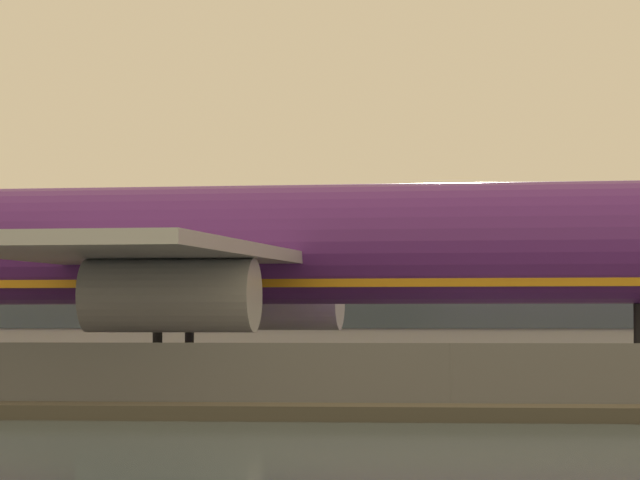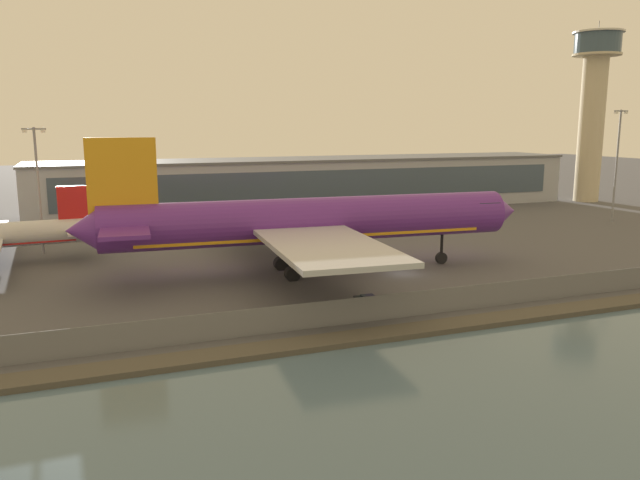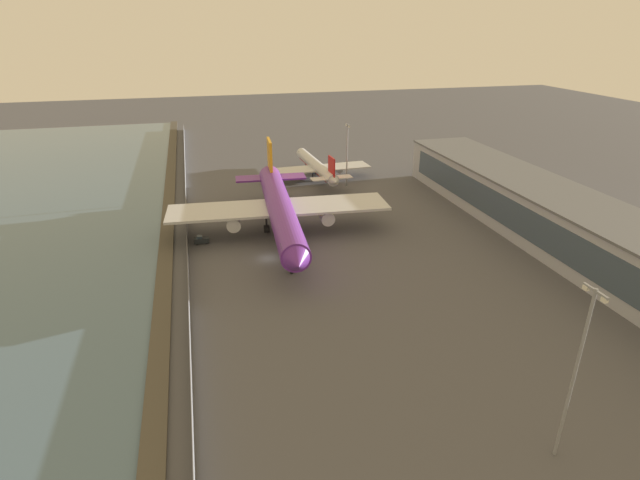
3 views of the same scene
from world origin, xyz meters
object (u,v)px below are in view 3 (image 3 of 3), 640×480
object	(u,v)px
cargo_jet_purple	(280,208)
apron_light_mast_apron_east	(347,151)
ops_van	(321,170)
apron_light_mast_apron_west	(576,368)
passenger_jet_silver	(317,166)
baggage_tug	(201,240)

from	to	relation	value
cargo_jet_purple	apron_light_mast_apron_east	xyz separation A→B (m)	(-31.86, 25.43, 3.75)
ops_van	apron_light_mast_apron_west	bearing A→B (deg)	-1.31
passenger_jet_silver	apron_light_mast_apron_east	bearing A→B (deg)	36.83
ops_van	apron_light_mast_apron_west	xyz separation A→B (m)	(115.51, -2.65, 10.64)
cargo_jet_purple	baggage_tug	size ratio (longest dim) A/B	17.83
passenger_jet_silver	apron_light_mast_apron_west	size ratio (longest dim) A/B	1.77
baggage_tug	ops_van	distance (m)	60.45
passenger_jet_silver	apron_light_mast_apron_west	xyz separation A→B (m)	(110.15, 0.05, 7.97)
baggage_tug	apron_light_mast_apron_west	distance (m)	78.97
passenger_jet_silver	apron_light_mast_apron_east	size ratio (longest dim) A/B	2.07
apron_light_mast_apron_east	cargo_jet_purple	bearing A→B (deg)	-38.59
apron_light_mast_apron_east	ops_van	bearing A→B (deg)	-164.16
baggage_tug	passenger_jet_silver	bearing A→B (deg)	138.46
passenger_jet_silver	apron_light_mast_apron_east	world-z (taller)	apron_light_mast_apron_east
ops_van	apron_light_mast_apron_east	distance (m)	17.51
passenger_jet_silver	cargo_jet_purple	bearing A→B (deg)	-24.49
cargo_jet_purple	apron_light_mast_apron_west	world-z (taller)	apron_light_mast_apron_west
baggage_tug	apron_light_mast_apron_east	size ratio (longest dim) A/B	0.18
baggage_tug	apron_light_mast_apron_east	xyz separation A→B (m)	(-31.83, 43.01, 9.53)
ops_van	cargo_jet_purple	bearing A→B (deg)	-24.75
ops_van	apron_light_mast_apron_west	world-z (taller)	apron_light_mast_apron_west
cargo_jet_purple	apron_light_mast_apron_west	bearing A→B (deg)	15.10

